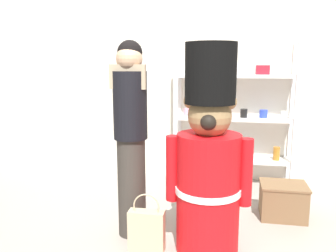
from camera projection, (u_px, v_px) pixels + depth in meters
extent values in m
cube|color=silver|center=(196.00, 79.00, 4.43)|extent=(6.40, 0.12, 2.60)
cube|color=white|center=(176.00, 116.00, 4.19)|extent=(0.05, 0.05, 1.73)
cube|color=white|center=(296.00, 119.00, 3.94)|extent=(0.05, 0.05, 1.73)
cube|color=white|center=(179.00, 112.00, 4.48)|extent=(0.05, 0.05, 1.73)
cube|color=white|center=(291.00, 115.00, 4.23)|extent=(0.05, 0.05, 1.73)
cube|color=white|center=(232.00, 159.00, 4.31)|extent=(1.40, 0.30, 0.04)
cube|color=white|center=(234.00, 118.00, 4.22)|extent=(1.40, 0.30, 0.04)
cube|color=white|center=(235.00, 76.00, 4.12)|extent=(1.40, 0.30, 0.04)
cylinder|color=pink|center=(187.00, 112.00, 4.34)|extent=(0.10, 0.10, 0.09)
cylinder|color=green|center=(206.00, 112.00, 4.29)|extent=(0.10, 0.10, 0.10)
cylinder|color=red|center=(224.00, 112.00, 4.25)|extent=(0.08, 0.08, 0.11)
cylinder|color=black|center=(244.00, 113.00, 4.15)|extent=(0.09, 0.09, 0.10)
cylinder|color=blue|center=(263.00, 114.00, 4.14)|extent=(0.10, 0.10, 0.10)
cylinder|color=white|center=(284.00, 115.00, 4.10)|extent=(0.07, 0.07, 0.09)
cylinder|color=silver|center=(191.00, 147.00, 4.38)|extent=(0.07, 0.07, 0.22)
cylinder|color=#596B33|center=(219.00, 148.00, 4.30)|extent=(0.07, 0.07, 0.23)
cylinder|color=navy|center=(247.00, 151.00, 4.29)|extent=(0.06, 0.06, 0.17)
cylinder|color=#B27226|center=(276.00, 154.00, 4.17)|extent=(0.08, 0.08, 0.16)
cube|color=gold|center=(209.00, 69.00, 4.17)|extent=(0.16, 0.13, 0.12)
cube|color=#B21E2D|center=(263.00, 70.00, 4.06)|extent=(0.16, 0.13, 0.11)
cylinder|color=red|center=(208.00, 193.00, 2.71)|extent=(0.50, 0.50, 0.96)
cylinder|color=white|center=(208.00, 189.00, 2.70)|extent=(0.52, 0.52, 0.05)
sphere|color=#99794E|center=(210.00, 116.00, 2.59)|extent=(0.34, 0.34, 0.34)
sphere|color=#99794E|center=(191.00, 101.00, 2.60)|extent=(0.12, 0.12, 0.12)
sphere|color=#99794E|center=(229.00, 102.00, 2.55)|extent=(0.12, 0.12, 0.12)
cylinder|color=black|center=(211.00, 73.00, 2.54)|extent=(0.38, 0.38, 0.45)
cylinder|color=red|center=(173.00, 168.00, 2.72)|extent=(0.11, 0.11, 0.53)
cylinder|color=red|center=(245.00, 172.00, 2.62)|extent=(0.11, 0.11, 0.53)
sphere|color=black|center=(208.00, 122.00, 2.45)|extent=(0.12, 0.12, 0.12)
cylinder|color=#38332D|center=(132.00, 187.00, 2.98)|extent=(0.24, 0.24, 0.87)
cylinder|color=black|center=(130.00, 105.00, 2.85)|extent=(0.28, 0.28, 0.57)
sphere|color=tan|center=(129.00, 59.00, 2.79)|extent=(0.22, 0.22, 0.22)
cube|color=tan|center=(128.00, 77.00, 2.76)|extent=(0.30, 0.04, 0.20)
sphere|color=black|center=(130.00, 53.00, 2.80)|extent=(0.21, 0.21, 0.21)
cube|color=#C1AD89|center=(147.00, 231.00, 2.75)|extent=(0.29, 0.11, 0.34)
torus|color=#C1AD89|center=(146.00, 207.00, 2.71)|extent=(0.21, 0.01, 0.21)
cube|color=brown|center=(283.00, 202.00, 3.35)|extent=(0.43, 0.34, 0.32)
cube|color=brown|center=(284.00, 185.00, 3.32)|extent=(0.44, 0.36, 0.02)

